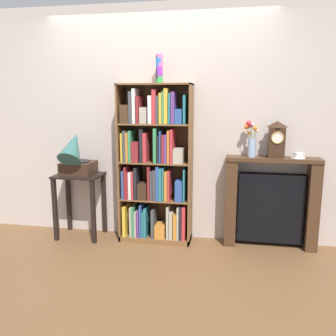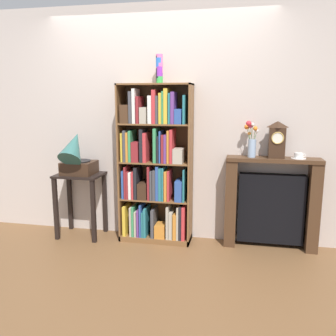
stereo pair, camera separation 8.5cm
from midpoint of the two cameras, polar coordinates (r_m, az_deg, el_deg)
ground_plane at (r=4.13m, az=-2.76°, el=-11.82°), size 7.68×6.40×0.02m
wall_back at (r=4.05m, az=0.52°, el=6.89°), size 4.68×0.08×2.60m
bookshelf at (r=3.95m, az=-2.76°, el=-0.27°), size 0.80×0.30×1.75m
cup_stack at (r=3.89m, az=-2.05°, el=15.49°), size 0.07×0.07×0.30m
side_table_left at (r=4.26m, az=-14.44°, el=-3.78°), size 0.52×0.41×0.74m
gramophone at (r=4.12m, az=-15.12°, el=1.91°), size 0.35×0.48×0.55m
fireplace_mantel at (r=4.01m, az=15.46°, el=-5.38°), size 0.97×0.23×0.99m
mantel_clock at (r=3.86m, az=16.30°, el=4.40°), size 0.16×0.14×0.38m
flower_vase at (r=3.85m, az=12.50°, el=4.31°), size 0.14×0.15×0.38m
teacup_with_saucer at (r=3.91m, az=19.43°, el=1.87°), size 0.15×0.15×0.06m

